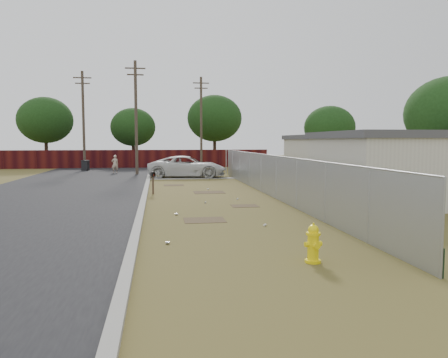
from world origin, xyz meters
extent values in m
plane|color=brown|center=(0.00, 0.00, 0.00)|extent=(120.00, 120.00, 0.00)
cube|color=black|center=(-7.50, 8.00, 0.01)|extent=(9.00, 60.00, 0.02)
cube|color=#9A9990|center=(-3.00, 8.00, 0.06)|extent=(0.25, 60.00, 0.12)
cube|color=#9A9990|center=(0.00, 11.50, 0.01)|extent=(6.20, 1.00, 0.03)
cylinder|color=#929499|center=(3.10, -12.00, 1.00)|extent=(0.06, 0.06, 2.00)
cylinder|color=#929499|center=(3.10, -9.00, 1.00)|extent=(0.06, 0.06, 2.00)
cylinder|color=#929499|center=(3.10, -6.00, 1.00)|extent=(0.06, 0.06, 2.00)
cylinder|color=#929499|center=(3.10, -3.00, 1.00)|extent=(0.06, 0.06, 2.00)
cylinder|color=#929499|center=(3.10, 0.00, 1.00)|extent=(0.06, 0.06, 2.00)
cylinder|color=#929499|center=(3.10, 3.00, 1.00)|extent=(0.06, 0.06, 2.00)
cylinder|color=#929499|center=(3.10, 6.00, 1.00)|extent=(0.06, 0.06, 2.00)
cylinder|color=#929499|center=(3.10, 9.00, 1.00)|extent=(0.06, 0.06, 2.00)
cylinder|color=#929499|center=(3.10, 12.00, 1.00)|extent=(0.06, 0.06, 2.00)
cylinder|color=#929499|center=(3.10, 15.00, 1.00)|extent=(0.06, 0.06, 2.00)
cylinder|color=#929499|center=(3.10, 1.00, 2.00)|extent=(0.04, 26.00, 0.04)
cube|color=gray|center=(3.10, 1.00, 1.00)|extent=(0.01, 26.00, 2.00)
cube|color=black|center=(3.16, 1.00, 0.30)|extent=(0.03, 26.00, 0.60)
cube|color=#48110F|center=(-6.00, 25.00, 0.90)|extent=(30.00, 0.12, 1.80)
cylinder|color=brown|center=(-4.00, 16.00, 4.50)|extent=(0.24, 0.24, 9.00)
cube|color=brown|center=(-4.00, 16.00, 8.40)|extent=(1.60, 0.10, 0.10)
cube|color=brown|center=(-4.00, 16.00, 7.90)|extent=(1.30, 0.10, 0.10)
cylinder|color=brown|center=(-9.00, 22.00, 4.50)|extent=(0.24, 0.24, 9.00)
cube|color=brown|center=(-9.00, 22.00, 8.40)|extent=(1.60, 0.10, 0.10)
cube|color=brown|center=(-9.00, 22.00, 7.90)|extent=(1.30, 0.10, 0.10)
cylinder|color=brown|center=(2.00, 24.00, 4.50)|extent=(0.24, 0.24, 9.00)
cube|color=brown|center=(2.00, 24.00, 8.40)|extent=(1.60, 0.10, 0.10)
cube|color=brown|center=(2.00, 24.00, 7.90)|extent=(1.30, 0.10, 0.10)
cube|color=beige|center=(9.00, -2.00, 1.40)|extent=(8.00, 6.00, 2.80)
cube|color=#47474C|center=(9.00, -2.00, 2.95)|extent=(8.32, 6.24, 0.30)
cube|color=beige|center=(10.50, 9.00, 1.40)|extent=(7.00, 6.00, 2.80)
cube|color=#47474C|center=(10.50, 9.00, 2.95)|extent=(7.28, 6.24, 0.30)
cylinder|color=#332117|center=(-14.00, 29.00, 1.65)|extent=(0.36, 0.36, 3.30)
ellipsoid|color=black|center=(-14.00, 29.00, 4.88)|extent=(5.70, 5.70, 4.84)
cylinder|color=#332117|center=(-5.00, 30.00, 1.43)|extent=(0.36, 0.36, 2.86)
ellipsoid|color=black|center=(-5.00, 30.00, 4.23)|extent=(4.94, 4.94, 4.20)
cylinder|color=#332117|center=(4.00, 29.00, 1.76)|extent=(0.36, 0.36, 3.52)
ellipsoid|color=black|center=(4.00, 29.00, 5.20)|extent=(6.08, 6.08, 5.17)
cylinder|color=#332117|center=(13.00, 18.00, 1.32)|extent=(0.36, 0.36, 2.64)
ellipsoid|color=black|center=(13.00, 18.00, 3.90)|extent=(4.56, 4.56, 3.88)
cylinder|color=#332117|center=(14.00, 3.00, 1.43)|extent=(0.36, 0.36, 2.86)
cylinder|color=yellow|center=(1.03, -10.51, 0.03)|extent=(0.40, 0.40, 0.06)
cylinder|color=yellow|center=(1.03, -10.51, 0.35)|extent=(0.28, 0.28, 0.61)
cylinder|color=yellow|center=(1.03, -10.51, 0.65)|extent=(0.37, 0.37, 0.05)
sphere|color=yellow|center=(1.03, -10.51, 0.73)|extent=(0.27, 0.27, 0.24)
cylinder|color=yellow|center=(1.03, -10.51, 0.86)|extent=(0.05, 0.05, 0.06)
cylinder|color=yellow|center=(0.89, -10.53, 0.42)|extent=(0.12, 0.13, 0.12)
cylinder|color=yellow|center=(1.18, -10.49, 0.42)|extent=(0.12, 0.13, 0.12)
cylinder|color=yellow|center=(1.05, -10.66, 0.42)|extent=(0.16, 0.14, 0.15)
cube|color=brown|center=(-2.60, 2.69, 0.48)|extent=(0.10, 0.10, 0.96)
cube|color=black|center=(-2.60, 2.69, 0.99)|extent=(0.26, 0.49, 0.17)
cylinder|color=black|center=(-2.60, 2.69, 1.08)|extent=(0.26, 0.49, 0.17)
cube|color=#B5200C|center=(-2.55, 2.44, 0.99)|extent=(0.03, 0.04, 0.10)
imported|color=silver|center=(-0.18, 12.65, 0.80)|extent=(6.05, 3.42, 1.59)
imported|color=tan|center=(-5.87, 17.65, 0.77)|extent=(0.63, 0.49, 1.53)
cube|color=black|center=(-8.84, 21.37, 0.45)|extent=(0.67, 0.67, 0.89)
cube|color=black|center=(-8.84, 21.37, 0.91)|extent=(0.73, 0.73, 0.07)
cylinder|color=black|center=(-8.63, 21.04, 0.09)|extent=(0.09, 0.19, 0.19)
cylinder|color=silver|center=(0.98, -6.31, 0.04)|extent=(0.12, 0.12, 0.07)
cylinder|color=#A9A9AE|center=(-1.70, -3.85, 0.04)|extent=(0.11, 0.08, 0.07)
cylinder|color=silver|center=(1.25, -0.04, 0.04)|extent=(0.11, 0.12, 0.07)
cylinder|color=#A9A9AE|center=(-2.12, -8.30, 0.04)|extent=(0.11, 0.08, 0.07)
cylinder|color=silver|center=(0.39, 4.26, 0.04)|extent=(0.12, 0.11, 0.07)
cylinder|color=#A9A9AE|center=(-0.34, -1.02, 0.04)|extent=(0.10, 0.12, 0.07)
camera|label=1|loc=(-2.36, -19.61, 2.70)|focal=35.00mm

